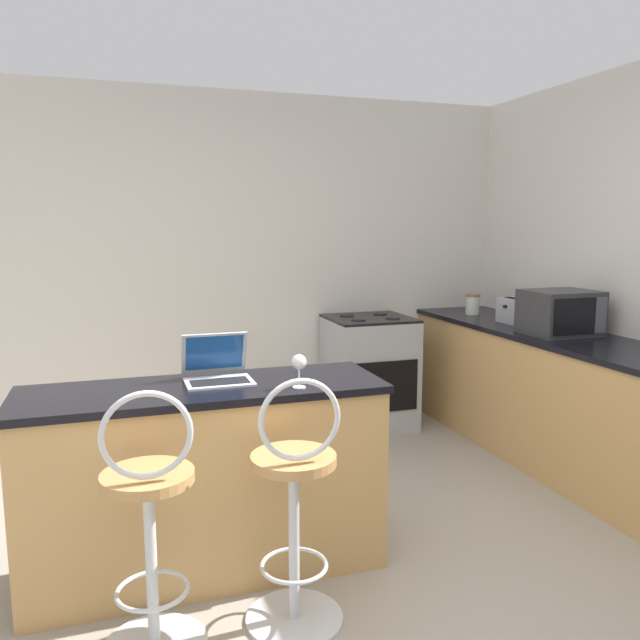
{
  "coord_description": "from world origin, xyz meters",
  "views": [
    {
      "loc": [
        -0.8,
        -2.08,
        1.6
      ],
      "look_at": [
        0.47,
        1.74,
        0.99
      ],
      "focal_mm": 35.0,
      "sensor_mm": 36.0,
      "label": 1
    }
  ],
  "objects_px": {
    "bar_stool_far": "(295,508)",
    "storage_jar": "(473,304)",
    "bar_stool_near": "(150,530)",
    "stove_range": "(369,372)",
    "toaster": "(520,311)",
    "microwave": "(560,313)",
    "laptop": "(217,369)",
    "wine_glass_short": "(299,364)"
  },
  "relations": [
    {
      "from": "wine_glass_short",
      "to": "stove_range",
      "type": "bearing_deg",
      "value": 59.05
    },
    {
      "from": "toaster",
      "to": "microwave",
      "type": "bearing_deg",
      "value": -95.12
    },
    {
      "from": "microwave",
      "to": "toaster",
      "type": "distance_m",
      "value": 0.5
    },
    {
      "from": "laptop",
      "to": "bar_stool_near",
      "type": "bearing_deg",
      "value": -120.57
    },
    {
      "from": "bar_stool_far",
      "to": "storage_jar",
      "type": "xyz_separation_m",
      "value": [
        2.11,
        2.12,
        0.48
      ]
    },
    {
      "from": "bar_stool_near",
      "to": "toaster",
      "type": "bearing_deg",
      "value": 30.56
    },
    {
      "from": "microwave",
      "to": "stove_range",
      "type": "xyz_separation_m",
      "value": [
        -0.89,
        1.11,
        -0.59
      ]
    },
    {
      "from": "bar_stool_far",
      "to": "storage_jar",
      "type": "height_order",
      "value": "storage_jar"
    },
    {
      "from": "storage_jar",
      "to": "microwave",
      "type": "bearing_deg",
      "value": -87.84
    },
    {
      "from": "microwave",
      "to": "wine_glass_short",
      "type": "height_order",
      "value": "microwave"
    },
    {
      "from": "bar_stool_far",
      "to": "wine_glass_short",
      "type": "xyz_separation_m",
      "value": [
        0.12,
        0.35,
        0.5
      ]
    },
    {
      "from": "laptop",
      "to": "storage_jar",
      "type": "bearing_deg",
      "value": 33.48
    },
    {
      "from": "wine_glass_short",
      "to": "storage_jar",
      "type": "height_order",
      "value": "storage_jar"
    },
    {
      "from": "bar_stool_near",
      "to": "stove_range",
      "type": "relative_size",
      "value": 1.16
    },
    {
      "from": "bar_stool_near",
      "to": "microwave",
      "type": "bearing_deg",
      "value": 22.61
    },
    {
      "from": "laptop",
      "to": "storage_jar",
      "type": "relative_size",
      "value": 1.86
    },
    {
      "from": "stove_range",
      "to": "microwave",
      "type": "bearing_deg",
      "value": -51.17
    },
    {
      "from": "microwave",
      "to": "toaster",
      "type": "relative_size",
      "value": 1.74
    },
    {
      "from": "bar_stool_near",
      "to": "stove_range",
      "type": "bearing_deg",
      "value": 51.04
    },
    {
      "from": "stove_range",
      "to": "storage_jar",
      "type": "xyz_separation_m",
      "value": [
        0.85,
        -0.11,
        0.53
      ]
    },
    {
      "from": "wine_glass_short",
      "to": "bar_stool_near",
      "type": "bearing_deg",
      "value": -152.67
    },
    {
      "from": "bar_stool_near",
      "to": "laptop",
      "type": "bearing_deg",
      "value": 59.43
    },
    {
      "from": "toaster",
      "to": "wine_glass_short",
      "type": "height_order",
      "value": "toaster"
    },
    {
      "from": "stove_range",
      "to": "storage_jar",
      "type": "relative_size",
      "value": 5.43
    },
    {
      "from": "bar_stool_near",
      "to": "toaster",
      "type": "xyz_separation_m",
      "value": [
        2.74,
        1.62,
        0.48
      ]
    },
    {
      "from": "microwave",
      "to": "storage_jar",
      "type": "xyz_separation_m",
      "value": [
        -0.04,
        1.0,
        -0.06
      ]
    },
    {
      "from": "bar_stool_far",
      "to": "laptop",
      "type": "bearing_deg",
      "value": 108.75
    },
    {
      "from": "bar_stool_far",
      "to": "wine_glass_short",
      "type": "height_order",
      "value": "bar_stool_far"
    },
    {
      "from": "bar_stool_far",
      "to": "laptop",
      "type": "relative_size",
      "value": 3.4
    },
    {
      "from": "toaster",
      "to": "stove_range",
      "type": "distance_m",
      "value": 1.24
    },
    {
      "from": "laptop",
      "to": "wine_glass_short",
      "type": "height_order",
      "value": "laptop"
    },
    {
      "from": "bar_stool_far",
      "to": "wine_glass_short",
      "type": "distance_m",
      "value": 0.62
    },
    {
      "from": "storage_jar",
      "to": "stove_range",
      "type": "bearing_deg",
      "value": 172.68
    },
    {
      "from": "laptop",
      "to": "microwave",
      "type": "bearing_deg",
      "value": 12.67
    },
    {
      "from": "storage_jar",
      "to": "toaster",
      "type": "bearing_deg",
      "value": -80.75
    },
    {
      "from": "bar_stool_far",
      "to": "microwave",
      "type": "bearing_deg",
      "value": 27.67
    },
    {
      "from": "bar_stool_far",
      "to": "storage_jar",
      "type": "relative_size",
      "value": 6.32
    },
    {
      "from": "microwave",
      "to": "storage_jar",
      "type": "distance_m",
      "value": 1.0
    },
    {
      "from": "stove_range",
      "to": "wine_glass_short",
      "type": "relative_size",
      "value": 5.91
    },
    {
      "from": "bar_stool_near",
      "to": "microwave",
      "type": "height_order",
      "value": "microwave"
    },
    {
      "from": "bar_stool_far",
      "to": "toaster",
      "type": "relative_size",
      "value": 4.06
    },
    {
      "from": "laptop",
      "to": "stove_range",
      "type": "relative_size",
      "value": 0.34
    }
  ]
}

